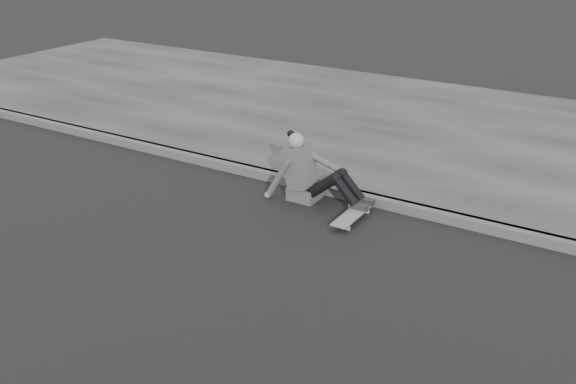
# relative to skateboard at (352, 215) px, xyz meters

# --- Properties ---
(ground) EXTENTS (80.00, 80.00, 0.00)m
(ground) POSITION_rel_skateboard_xyz_m (1.10, -2.03, -0.07)
(ground) COLOR black
(ground) RESTS_ON ground
(curb) EXTENTS (24.00, 0.16, 0.12)m
(curb) POSITION_rel_skateboard_xyz_m (1.10, 0.55, -0.01)
(curb) COLOR #4E4E4E
(curb) RESTS_ON ground
(sidewalk) EXTENTS (24.00, 6.00, 0.12)m
(sidewalk) POSITION_rel_skateboard_xyz_m (1.10, 3.57, -0.01)
(sidewalk) COLOR #373737
(sidewalk) RESTS_ON ground
(skateboard) EXTENTS (0.20, 0.78, 0.09)m
(skateboard) POSITION_rel_skateboard_xyz_m (0.00, 0.00, 0.00)
(skateboard) COLOR #A6A6A1
(skateboard) RESTS_ON ground
(seated_woman) EXTENTS (1.38, 0.46, 0.88)m
(seated_woman) POSITION_rel_skateboard_xyz_m (-0.73, 0.25, 0.29)
(seated_woman) COLOR #4A4A4C
(seated_woman) RESTS_ON ground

